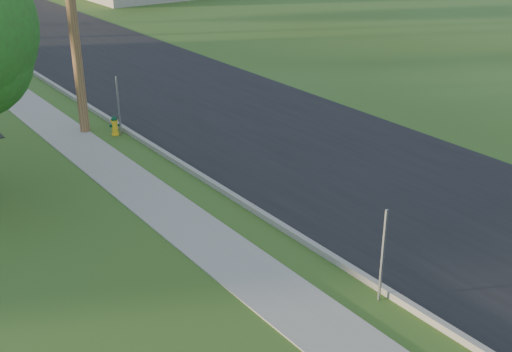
% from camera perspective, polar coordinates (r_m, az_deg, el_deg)
% --- Properties ---
extents(road, '(8.00, 120.00, 0.02)m').
position_cam_1_polar(road, '(19.49, 7.23, 1.33)').
color(road, black).
rests_on(road, ground).
extents(curb, '(0.15, 120.00, 0.15)m').
position_cam_1_polar(curb, '(17.17, -2.59, -1.47)').
color(curb, gray).
rests_on(curb, ground).
extents(sidewalk, '(1.50, 120.00, 0.03)m').
position_cam_1_polar(sidewalk, '(16.39, -7.69, -3.19)').
color(sidewalk, gray).
rests_on(sidewalk, ground).
extents(sign_post_near, '(0.05, 0.04, 2.00)m').
position_cam_1_polar(sign_post_near, '(12.68, 11.19, -7.00)').
color(sign_post_near, gray).
rests_on(sign_post_near, ground).
extents(sign_post_mid, '(0.05, 0.04, 2.00)m').
position_cam_1_polar(sign_post_mid, '(21.67, -12.11, 6.10)').
color(sign_post_mid, gray).
rests_on(sign_post_mid, ground).
extents(sign_post_far, '(0.05, 0.04, 2.00)m').
position_cam_1_polar(sign_post_far, '(32.88, -21.29, 11.01)').
color(sign_post_far, gray).
rests_on(sign_post_far, ground).
extents(hydrant_mid, '(0.35, 0.31, 0.67)m').
position_cam_1_polar(hydrant_mid, '(21.89, -12.45, 4.40)').
color(hydrant_mid, yellow).
rests_on(hydrant_mid, ground).
extents(hydrant_far, '(0.42, 0.38, 0.81)m').
position_cam_1_polar(hydrant_far, '(32.12, -20.98, 9.67)').
color(hydrant_far, yellow).
rests_on(hydrant_far, ground).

